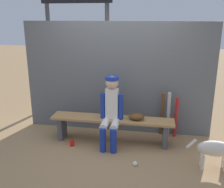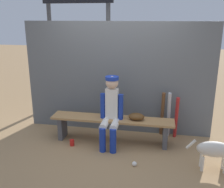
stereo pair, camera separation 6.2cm
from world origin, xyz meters
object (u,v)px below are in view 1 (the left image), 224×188
object	(u,v)px
baseball_glove	(136,116)
scoreboard	(79,2)
player_seated	(111,109)
bat_aluminum_red	(176,117)
cup_on_bench	(120,116)
baseball	(135,164)
cup_on_ground	(72,143)
dog	(219,149)
bat_aluminum_silver	(168,115)
dugout_bench	(112,124)
bat_wood_dark	(162,114)

from	to	relation	value
baseball_glove	scoreboard	distance (m)	3.04
player_seated	scoreboard	world-z (taller)	scoreboard
bat_aluminum_red	cup_on_bench	bearing A→B (deg)	-159.80
baseball	cup_on_bench	xyz separation A→B (m)	(-0.34, 0.73, 0.49)
player_seated	cup_on_ground	xyz separation A→B (m)	(-0.67, -0.17, -0.62)
dog	bat_aluminum_silver	bearing A→B (deg)	125.70
dugout_bench	baseball	world-z (taller)	dugout_bench
baseball_glove	scoreboard	xyz separation A→B (m)	(-1.50, 1.72, 2.01)
bat_aluminum_red	baseball	world-z (taller)	bat_aluminum_red
bat_aluminum_red	dog	distance (m)	1.13
baseball	scoreboard	xyz separation A→B (m)	(-1.55, 2.45, 2.50)
baseball	cup_on_ground	xyz separation A→B (m)	(-1.16, 0.45, 0.02)
bat_aluminum_red	cup_on_ground	distance (m)	1.96
baseball	baseball_glove	bearing A→B (deg)	94.13
cup_on_ground	dugout_bench	bearing A→B (deg)	22.40
bat_aluminum_red	baseball	xyz separation A→B (m)	(-0.66, -1.10, -0.38)
cup_on_ground	cup_on_bench	world-z (taller)	cup_on_bench
dugout_bench	dog	xyz separation A→B (m)	(1.71, -0.61, -0.02)
bat_wood_dark	dugout_bench	bearing A→B (deg)	-155.53
baseball	cup_on_bench	distance (m)	0.94
bat_aluminum_silver	scoreboard	size ratio (longest dim) A/B	0.25
dugout_bench	cup_on_ground	world-z (taller)	dugout_bench
bat_aluminum_red	baseball	bearing A→B (deg)	-120.91
bat_wood_dark	scoreboard	size ratio (longest dim) A/B	0.25
baseball_glove	bat_wood_dark	distance (m)	0.61
dugout_bench	player_seated	xyz separation A→B (m)	(-0.00, -0.11, 0.31)
bat_aluminum_red	scoreboard	bearing A→B (deg)	148.55
bat_wood_dark	dog	world-z (taller)	bat_wood_dark
dugout_bench	baseball_glove	xyz separation A→B (m)	(0.44, 0.00, 0.17)
dugout_bench	bat_aluminum_silver	size ratio (longest dim) A/B	2.40
dugout_bench	baseball	bearing A→B (deg)	-56.20
bat_wood_dark	baseball	size ratio (longest dim) A/B	12.31
baseball	cup_on_ground	distance (m)	1.25
baseball_glove	baseball	xyz separation A→B (m)	(0.05, -0.73, -0.49)
player_seated	bat_wood_dark	size ratio (longest dim) A/B	1.36
player_seated	bat_aluminum_red	bearing A→B (deg)	22.44
baseball	dog	bearing A→B (deg)	5.64
bat_aluminum_silver	cup_on_ground	size ratio (longest dim) A/B	8.36
bat_aluminum_silver	scoreboard	distance (m)	3.23
dog	bat_aluminum_red	bearing A→B (deg)	120.06
baseball_glove	bat_aluminum_red	size ratio (longest dim) A/B	0.34
bat_aluminum_red	cup_on_bench	world-z (taller)	bat_aluminum_red
player_seated	cup_on_bench	xyz separation A→B (m)	(0.15, 0.11, -0.15)
baseball	scoreboard	distance (m)	3.83
baseball	bat_wood_dark	bearing A→B (deg)	70.66
scoreboard	cup_on_bench	bearing A→B (deg)	-54.78
bat_aluminum_red	cup_on_ground	size ratio (longest dim) A/B	7.51
baseball	scoreboard	world-z (taller)	scoreboard
bat_aluminum_red	bat_wood_dark	bearing A→B (deg)	171.51
baseball	player_seated	bearing A→B (deg)	128.26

